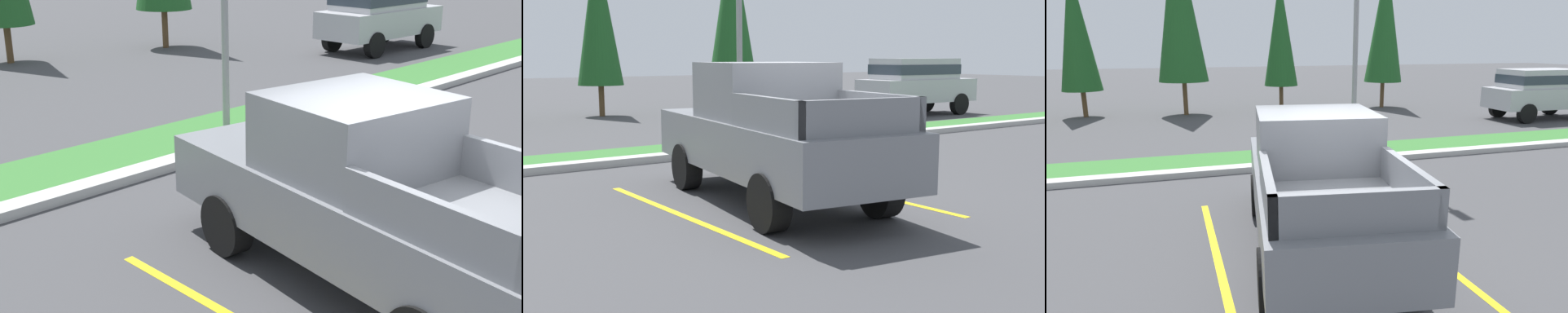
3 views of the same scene
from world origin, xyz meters
The scene contains 6 objects.
ground_plane centered at (0.00, 0.00, 0.00)m, with size 120.00×120.00×0.00m, color #424244.
parking_line_far centered at (1.36, 0.36, 0.00)m, with size 0.12×4.80×0.01m, color yellow.
curb_strip centered at (0.00, 5.00, 0.07)m, with size 56.00×0.40×0.15m, color #B2B2AD.
grass_median centered at (0.00, 6.10, 0.03)m, with size 56.00×1.80×0.06m, color #387533.
pickup_truck_main centered at (-0.18, 0.41, 1.04)m, with size 2.68×5.45×2.10m.
suv_distant centered at (12.79, 9.46, 1.24)m, with size 4.63×2.02×2.10m.
Camera 1 is at (-5.76, -3.50, 3.73)m, focal length 46.18 mm.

